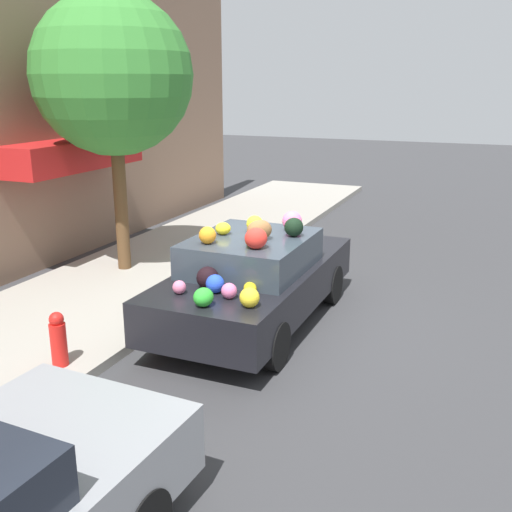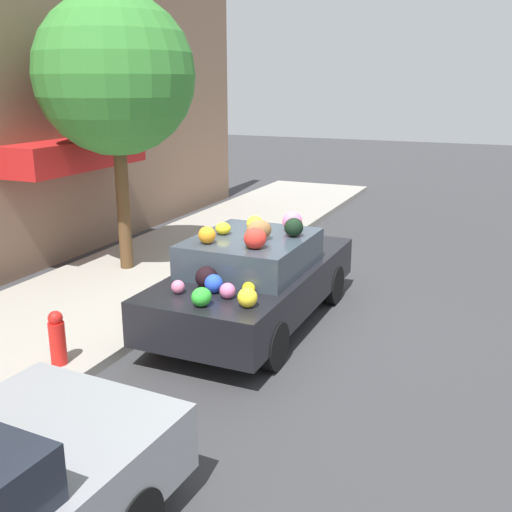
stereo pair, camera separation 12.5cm
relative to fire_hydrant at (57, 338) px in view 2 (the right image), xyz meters
The scene contains 5 objects.
ground_plane 2.96m from the fire_hydrant, 31.76° to the right, with size 60.00×60.00×0.00m, color #38383A.
sidewalk_curb 2.77m from the fire_hydrant, 25.09° to the left, with size 24.00×3.20×0.14m.
street_tree 5.11m from the fire_hydrant, 23.44° to the left, with size 2.79×2.79×4.89m.
fire_hydrant is the anchor object (origin of this frame).
art_car 2.92m from the fire_hydrant, 33.18° to the right, with size 4.18×1.84×1.68m.
Camera 2 is at (-7.73, -3.41, 3.51)m, focal length 42.00 mm.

